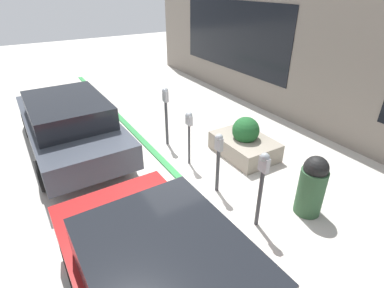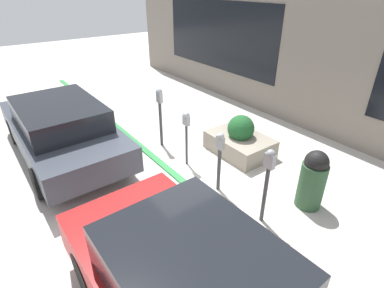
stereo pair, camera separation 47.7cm
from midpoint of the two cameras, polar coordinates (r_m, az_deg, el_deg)
ground_plane at (r=6.64m, az=-3.00°, el=-7.32°), size 40.00×40.00×0.00m
curb_strip at (r=6.59m, az=-3.59°, el=-7.42°), size 19.00×0.16×0.04m
building_facade at (r=8.87m, az=22.25°, el=14.04°), size 19.00×0.17×3.91m
parking_meter_nearest at (r=5.18m, az=11.68°, el=-5.68°), size 0.18×0.16×1.50m
parking_meter_second at (r=5.96m, az=3.02°, el=-1.81°), size 0.17×0.15×1.33m
parking_meter_middle at (r=6.79m, az=-3.10°, el=3.38°), size 0.19×0.16×1.34m
parking_meter_fourth at (r=7.70m, az=-7.90°, el=6.62°), size 0.18×0.15×1.58m
planter_box at (r=7.63m, az=7.34°, el=0.71°), size 1.58×1.12×1.02m
parked_car_front at (r=3.81m, az=-4.47°, el=-25.72°), size 3.90×1.88×1.53m
parked_car_middle at (r=8.01m, az=-25.27°, el=2.75°), size 4.71×2.00×1.44m
trash_bin at (r=6.02m, az=19.91°, el=-6.38°), size 0.49×0.49×1.21m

